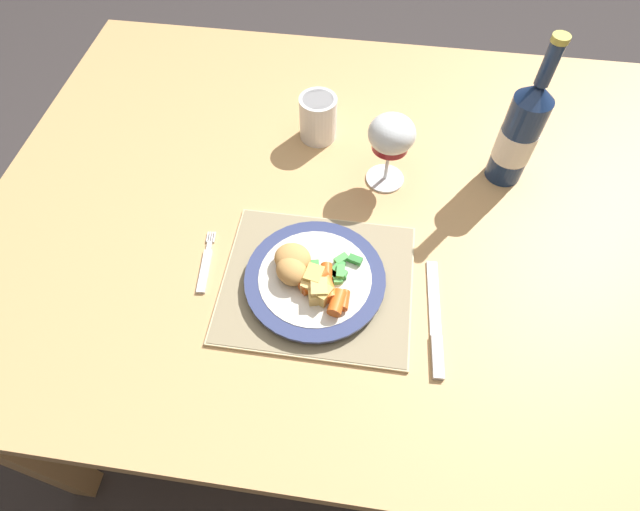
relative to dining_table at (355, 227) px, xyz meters
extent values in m
plane|color=#383333|center=(0.00, 0.00, -0.66)|extent=(6.00, 6.00, 0.00)
cube|color=tan|center=(0.00, 0.00, 0.06)|extent=(1.38, 1.02, 0.04)
cube|color=tan|center=(-0.63, -0.46, -0.31)|extent=(0.06, 0.06, 0.70)
cube|color=tan|center=(-0.63, 0.46, -0.31)|extent=(0.06, 0.06, 0.70)
cube|color=tan|center=(0.63, 0.46, -0.31)|extent=(0.06, 0.06, 0.70)
cube|color=#CCB789|center=(-0.05, -0.19, 0.08)|extent=(0.31, 0.27, 0.01)
cube|color=gray|center=(-0.05, -0.19, 0.09)|extent=(0.31, 0.26, 0.00)
cylinder|color=silver|center=(-0.05, -0.19, 0.09)|extent=(0.19, 0.19, 0.01)
cylinder|color=navy|center=(-0.05, -0.19, 0.10)|extent=(0.23, 0.23, 0.01)
cylinder|color=silver|center=(-0.05, -0.19, 0.11)|extent=(0.18, 0.18, 0.00)
ellipsoid|color=tan|center=(-0.09, -0.17, 0.12)|extent=(0.07, 0.07, 0.03)
ellipsoid|color=tan|center=(-0.09, -0.20, 0.12)|extent=(0.07, 0.07, 0.04)
cube|color=#338438|center=(-0.01, -0.19, 0.11)|extent=(0.03, 0.02, 0.01)
cube|color=green|center=(-0.02, -0.17, 0.11)|extent=(0.02, 0.03, 0.01)
cube|color=green|center=(-0.04, -0.19, 0.11)|extent=(0.02, 0.02, 0.01)
cube|color=#338438|center=(0.01, -0.15, 0.11)|extent=(0.03, 0.02, 0.01)
cube|color=#4CA84C|center=(-0.02, -0.19, 0.11)|extent=(0.02, 0.03, 0.01)
cube|color=green|center=(-0.05, -0.18, 0.11)|extent=(0.02, 0.03, 0.01)
cube|color=#4CA84C|center=(-0.01, -0.18, 0.12)|extent=(0.01, 0.02, 0.01)
cube|color=#4CA84C|center=(-0.01, -0.18, 0.11)|extent=(0.02, 0.02, 0.01)
cube|color=#4CA84C|center=(-0.03, -0.18, 0.11)|extent=(0.02, 0.03, 0.01)
cube|color=#4CA84C|center=(-0.01, -0.16, 0.11)|extent=(0.03, 0.03, 0.01)
cylinder|color=#CC5119|center=(-0.05, -0.21, 0.12)|extent=(0.05, 0.05, 0.02)
cylinder|color=orange|center=(-0.01, -0.24, 0.12)|extent=(0.03, 0.04, 0.02)
cylinder|color=orange|center=(-0.03, -0.22, 0.12)|extent=(0.04, 0.04, 0.02)
cylinder|color=#CC5119|center=(-0.03, -0.20, 0.12)|extent=(0.02, 0.05, 0.02)
cylinder|color=#CC5119|center=(0.00, -0.23, 0.11)|extent=(0.02, 0.03, 0.02)
cube|color=silver|center=(-0.24, -0.19, 0.08)|extent=(0.02, 0.09, 0.01)
cube|color=silver|center=(-0.25, -0.14, 0.08)|extent=(0.01, 0.02, 0.01)
cube|color=silver|center=(-0.24, -0.12, 0.08)|extent=(0.00, 0.02, 0.00)
cube|color=silver|center=(-0.25, -0.12, 0.08)|extent=(0.00, 0.02, 0.00)
cube|color=silver|center=(-0.25, -0.12, 0.08)|extent=(0.00, 0.02, 0.00)
cube|color=silver|center=(-0.25, -0.12, 0.08)|extent=(0.00, 0.02, 0.00)
cube|color=silver|center=(0.14, -0.19, 0.08)|extent=(0.03, 0.14, 0.00)
cube|color=#B2B2B7|center=(0.15, -0.29, 0.08)|extent=(0.02, 0.07, 0.01)
cylinder|color=silver|center=(0.05, 0.06, 0.08)|extent=(0.07, 0.07, 0.00)
cylinder|color=silver|center=(0.05, 0.06, 0.12)|extent=(0.01, 0.01, 0.08)
ellipsoid|color=silver|center=(0.05, 0.06, 0.19)|extent=(0.08, 0.08, 0.07)
cylinder|color=maroon|center=(0.05, 0.06, 0.18)|extent=(0.07, 0.07, 0.03)
cylinder|color=navy|center=(0.27, 0.11, 0.17)|extent=(0.07, 0.07, 0.18)
cone|color=navy|center=(0.27, 0.11, 0.27)|extent=(0.07, 0.07, 0.03)
cylinder|color=navy|center=(0.27, 0.11, 0.32)|extent=(0.02, 0.02, 0.07)
cylinder|color=#BFB74C|center=(0.27, 0.11, 0.37)|extent=(0.03, 0.03, 0.01)
cylinder|color=white|center=(0.27, 0.11, 0.16)|extent=(0.07, 0.07, 0.06)
cube|color=#E5BC66|center=(-0.05, -0.22, 0.12)|extent=(0.02, 0.03, 0.02)
cube|color=#E5BC66|center=(-0.06, -0.21, 0.12)|extent=(0.02, 0.02, 0.02)
cube|color=#DBB256|center=(-0.03, -0.23, 0.12)|extent=(0.03, 0.03, 0.03)
cube|color=#E5BC66|center=(-0.04, -0.22, 0.12)|extent=(0.03, 0.03, 0.03)
cube|color=#E5BC66|center=(-0.05, -0.23, 0.12)|extent=(0.02, 0.02, 0.02)
cube|color=#DBB256|center=(-0.05, -0.20, 0.12)|extent=(0.03, 0.04, 0.03)
cylinder|color=white|center=(-0.10, 0.16, 0.13)|extent=(0.07, 0.07, 0.09)
cylinder|color=gray|center=(-0.10, 0.16, 0.17)|extent=(0.06, 0.06, 0.01)
camera|label=1|loc=(0.02, -0.61, 0.79)|focal=28.00mm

